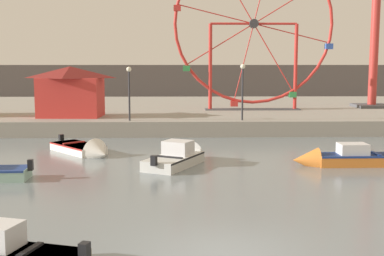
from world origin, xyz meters
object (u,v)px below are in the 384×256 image
motorboat_pale_grey (182,156)px  promenade_lamp_near (129,85)px  motorboat_white_red_stripe (87,150)px  motorboat_orange_hull (346,158)px  ferris_wheel_red_frame (254,26)px  promenade_lamp_far (243,83)px  drop_tower_red_tower (376,5)px  carnival_booth_red_striped (71,91)px

motorboat_pale_grey → promenade_lamp_near: (-3.34, 9.10, 2.97)m
motorboat_white_red_stripe → motorboat_orange_hull: motorboat_orange_hull is taller
motorboat_white_red_stripe → ferris_wheel_red_frame: (10.60, 14.01, 7.30)m
motorboat_white_red_stripe → promenade_lamp_far: size_ratio=1.17×
ferris_wheel_red_frame → promenade_lamp_near: 12.42m
ferris_wheel_red_frame → promenade_lamp_near: ferris_wheel_red_frame is taller
motorboat_white_red_stripe → motorboat_orange_hull: 12.92m
motorboat_orange_hull → drop_tower_red_tower: 22.86m
motorboat_orange_hull → motorboat_white_red_stripe: bearing=-14.5°
drop_tower_red_tower → promenade_lamp_near: 22.43m
promenade_lamp_near → promenade_lamp_far: bearing=0.5°
promenade_lamp_near → drop_tower_red_tower: bearing=26.1°
motorboat_pale_grey → drop_tower_red_tower: drop_tower_red_tower is taller
carnival_booth_red_striped → drop_tower_red_tower: bearing=19.3°
motorboat_white_red_stripe → drop_tower_red_tower: size_ratio=0.25×
promenade_lamp_near → promenade_lamp_far: size_ratio=0.95×
motorboat_pale_grey → ferris_wheel_red_frame: (5.68, 16.52, 7.19)m
ferris_wheel_red_frame → motorboat_orange_hull: bearing=-83.5°
motorboat_orange_hull → carnival_booth_red_striped: size_ratio=1.21×
drop_tower_red_tower → promenade_lamp_near: size_ratio=4.83×
motorboat_pale_grey → motorboat_orange_hull: (7.62, -0.62, -0.00)m
motorboat_white_red_stripe → promenade_lamp_near: bearing=125.5°
motorboat_orange_hull → promenade_lamp_near: bearing=-42.0°
drop_tower_red_tower → promenade_lamp_near: (-19.37, -9.49, -6.15)m
motorboat_pale_grey → drop_tower_red_tower: bearing=-14.0°
drop_tower_red_tower → promenade_lamp_far: drop_tower_red_tower is taller
promenade_lamp_near → promenade_lamp_far: 7.31m
motorboat_pale_grey → carnival_booth_red_striped: 14.08m
carnival_booth_red_striped → motorboat_pale_grey: bearing=-53.9°
promenade_lamp_near → motorboat_pale_grey: bearing=-69.8°
motorboat_white_red_stripe → drop_tower_red_tower: bearing=86.4°
motorboat_white_red_stripe → ferris_wheel_red_frame: size_ratio=0.33×
carnival_booth_red_striped → promenade_lamp_far: size_ratio=1.29×
motorboat_orange_hull → promenade_lamp_near: (-10.96, 9.71, 2.97)m
motorboat_pale_grey → carnival_booth_red_striped: bearing=60.1°
motorboat_white_red_stripe → carnival_booth_red_striped: size_ratio=0.90×
motorboat_white_red_stripe → ferris_wheel_red_frame: ferris_wheel_red_frame is taller
carnival_booth_red_striped → motorboat_orange_hull: bearing=-35.9°
drop_tower_red_tower → carnival_booth_red_striped: bearing=-163.5°
ferris_wheel_red_frame → carnival_booth_red_striped: ferris_wheel_red_frame is taller
motorboat_pale_grey → promenade_lamp_far: size_ratio=1.26×
motorboat_pale_grey → promenade_lamp_far: 10.45m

